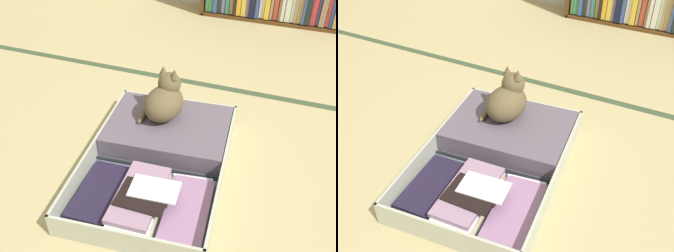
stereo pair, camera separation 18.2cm
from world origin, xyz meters
The scene contains 4 objects.
ground_plane centered at (0.00, 0.00, 0.00)m, with size 10.00×10.00×0.00m, color tan.
tatami_border centered at (0.00, 1.09, 0.00)m, with size 4.80×0.05×0.00m.
open_suitcase centered at (-0.09, 0.33, 0.05)m, with size 0.72×1.00×0.12m.
black_cat centered at (-0.14, 0.53, 0.22)m, with size 0.24×0.27×0.27m.
Camera 2 is at (0.61, -0.98, 1.36)m, focal length 43.03 mm.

